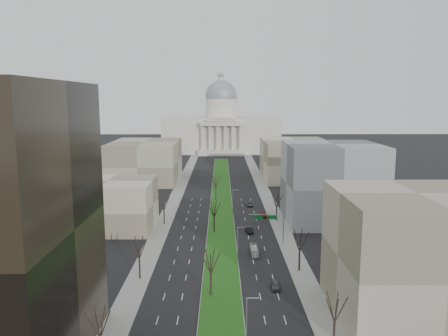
{
  "coord_description": "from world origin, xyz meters",
  "views": [
    {
      "loc": [
        0.03,
        -39.4,
        37.8
      ],
      "look_at": [
        0.94,
        104.9,
        14.54
      ],
      "focal_mm": 35.0,
      "sensor_mm": 36.0,
      "label": 1
    }
  ],
  "objects_px": {
    "car_red": "(263,215)",
    "car_black": "(249,230)",
    "car_grey_near": "(276,285)",
    "car_grey_far": "(249,204)",
    "box_van": "(254,250)"
  },
  "relations": [
    {
      "from": "car_red",
      "to": "car_grey_far",
      "type": "height_order",
      "value": "car_grey_far"
    },
    {
      "from": "car_grey_far",
      "to": "box_van",
      "type": "bearing_deg",
      "value": -100.13
    },
    {
      "from": "car_grey_near",
      "to": "car_red",
      "type": "distance_m",
      "value": 53.39
    },
    {
      "from": "car_grey_near",
      "to": "car_red",
      "type": "relative_size",
      "value": 0.95
    },
    {
      "from": "car_grey_near",
      "to": "car_black",
      "type": "height_order",
      "value": "car_black"
    },
    {
      "from": "car_grey_near",
      "to": "car_red",
      "type": "bearing_deg",
      "value": 92.29
    },
    {
      "from": "car_grey_near",
      "to": "box_van",
      "type": "relative_size",
      "value": 0.61
    },
    {
      "from": "car_red",
      "to": "car_grey_far",
      "type": "bearing_deg",
      "value": 100.66
    },
    {
      "from": "car_grey_near",
      "to": "car_grey_far",
      "type": "bearing_deg",
      "value": 95.9
    },
    {
      "from": "car_grey_near",
      "to": "box_van",
      "type": "height_order",
      "value": "box_van"
    },
    {
      "from": "car_black",
      "to": "car_grey_far",
      "type": "height_order",
      "value": "car_black"
    },
    {
      "from": "car_black",
      "to": "car_grey_far",
      "type": "relative_size",
      "value": 0.97
    },
    {
      "from": "car_red",
      "to": "car_black",
      "type": "bearing_deg",
      "value": -111.9
    },
    {
      "from": "car_grey_far",
      "to": "box_van",
      "type": "relative_size",
      "value": 0.68
    },
    {
      "from": "car_black",
      "to": "car_red",
      "type": "bearing_deg",
      "value": 63.18
    }
  ]
}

